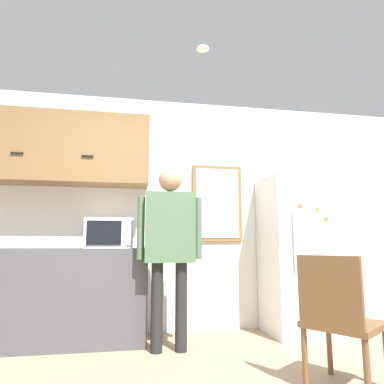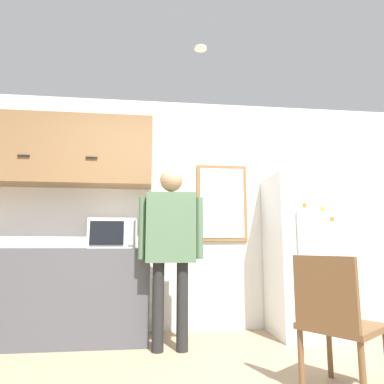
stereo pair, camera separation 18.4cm
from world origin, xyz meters
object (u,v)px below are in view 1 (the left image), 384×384
chair (338,315)px  person (170,236)px  microwave (110,233)px  refrigerator (297,253)px

chair → person: bearing=8.6°
microwave → refrigerator: 2.07m
microwave → person: person is taller
microwave → chair: size_ratio=0.52×
person → microwave: bearing=150.9°
person → refrigerator: bearing=16.4°
refrigerator → chair: refrigerator is taller
refrigerator → chair: size_ratio=1.93×
person → chair: 1.58m
microwave → chair: 2.23m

